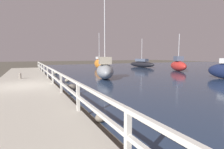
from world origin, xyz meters
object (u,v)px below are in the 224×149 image
(sailboat_black, at_px, (142,64))
(sailboat_red, at_px, (178,65))
(sailboat_gray, at_px, (105,70))
(sailboat_orange, at_px, (99,64))
(mooring_bollard, at_px, (20,76))

(sailboat_black, bearing_deg, sailboat_red, -101.02)
(sailboat_black, distance_m, sailboat_gray, 17.19)
(sailboat_gray, relative_size, sailboat_red, 1.44)
(sailboat_black, bearing_deg, sailboat_orange, 169.77)
(sailboat_black, distance_m, sailboat_red, 8.61)
(sailboat_gray, bearing_deg, sailboat_orange, 89.02)
(sailboat_orange, bearing_deg, sailboat_gray, -108.14)
(mooring_bollard, xyz_separation_m, sailboat_red, (19.55, 1.84, 0.31))
(sailboat_gray, bearing_deg, mooring_bollard, -172.20)
(mooring_bollard, relative_size, sailboat_red, 0.10)
(sailboat_black, height_order, sailboat_orange, sailboat_orange)
(mooring_bollard, relative_size, sailboat_orange, 0.09)
(sailboat_black, distance_m, sailboat_orange, 8.43)
(sailboat_red, bearing_deg, sailboat_black, 112.82)
(mooring_bollard, distance_m, sailboat_red, 19.64)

